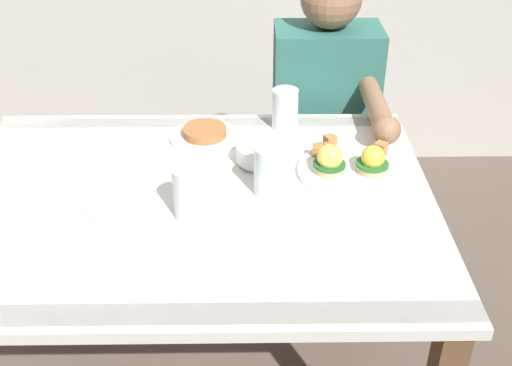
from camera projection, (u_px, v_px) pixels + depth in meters
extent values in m
cube|color=white|center=(190.00, 202.00, 1.54)|extent=(1.20, 0.90, 0.03)
cube|color=#3F7F51|center=(174.00, 315.00, 1.20)|extent=(1.20, 0.06, 0.00)
cube|color=#3F7F51|center=(200.00, 123.00, 1.87)|extent=(1.20, 0.06, 0.00)
cube|color=brown|center=(39.00, 227.00, 2.07)|extent=(0.06, 0.06, 0.71)
cube|color=brown|center=(371.00, 224.00, 2.09)|extent=(0.06, 0.06, 0.71)
cylinder|color=white|center=(349.00, 171.00, 1.62)|extent=(0.27, 0.27, 0.01)
cylinder|color=tan|center=(329.00, 168.00, 1.61)|extent=(0.08, 0.08, 0.02)
cylinder|color=#236028|center=(329.00, 164.00, 1.60)|extent=(0.08, 0.08, 0.01)
sphere|color=#F7DB56|center=(330.00, 157.00, 1.59)|extent=(0.07, 0.07, 0.07)
cylinder|color=tan|center=(372.00, 168.00, 1.61)|extent=(0.08, 0.08, 0.02)
cylinder|color=#286B2D|center=(372.00, 164.00, 1.60)|extent=(0.08, 0.08, 0.01)
sphere|color=yellow|center=(373.00, 157.00, 1.59)|extent=(0.06, 0.06, 0.06)
cube|color=#AD7038|center=(318.00, 150.00, 1.68)|extent=(0.03, 0.03, 0.03)
cube|color=#AD7038|center=(328.00, 148.00, 1.68)|extent=(0.03, 0.03, 0.03)
cube|color=#B77A42|center=(380.00, 149.00, 1.67)|extent=(0.04, 0.04, 0.04)
cube|color=tan|center=(331.00, 151.00, 1.67)|extent=(0.03, 0.03, 0.03)
cube|color=#B77A42|center=(330.00, 142.00, 1.70)|extent=(0.04, 0.04, 0.04)
cylinder|color=white|center=(259.00, 162.00, 1.67)|extent=(0.10, 0.10, 0.01)
cylinder|color=white|center=(259.00, 153.00, 1.65)|extent=(0.12, 0.12, 0.04)
cube|color=#B7E093|center=(257.00, 154.00, 1.66)|extent=(0.02, 0.02, 0.02)
cube|color=#F4DB66|center=(267.00, 151.00, 1.67)|extent=(0.04, 0.04, 0.03)
cube|color=#B7E093|center=(257.00, 146.00, 1.67)|extent=(0.03, 0.03, 0.03)
cube|color=#EA6B70|center=(263.00, 150.00, 1.67)|extent=(0.04, 0.04, 0.03)
cube|color=#B7E093|center=(253.00, 152.00, 1.66)|extent=(0.03, 0.03, 0.03)
cube|color=#B7E093|center=(254.00, 153.00, 1.63)|extent=(0.03, 0.03, 0.03)
cube|color=silver|center=(86.00, 213.00, 1.47)|extent=(0.09, 0.09, 0.00)
cube|color=silver|center=(68.00, 201.00, 1.52)|extent=(0.04, 0.04, 0.00)
cylinder|color=silver|center=(189.00, 192.00, 1.44)|extent=(0.07, 0.07, 0.13)
cylinder|color=silver|center=(190.00, 202.00, 1.45)|extent=(0.07, 0.07, 0.07)
cylinder|color=silver|center=(269.00, 171.00, 1.52)|extent=(0.08, 0.08, 0.13)
cylinder|color=silver|center=(269.00, 178.00, 1.53)|extent=(0.07, 0.07, 0.09)
cylinder|color=silver|center=(285.00, 109.00, 1.82)|extent=(0.08, 0.08, 0.12)
cylinder|color=silver|center=(285.00, 114.00, 1.82)|extent=(0.07, 0.07, 0.08)
cylinder|color=white|center=(205.00, 137.00, 1.78)|extent=(0.20, 0.20, 0.01)
cylinder|color=#A36638|center=(205.00, 131.00, 1.77)|extent=(0.12, 0.12, 0.02)
cylinder|color=#33333D|center=(295.00, 233.00, 2.26)|extent=(0.11, 0.11, 0.45)
cylinder|color=#33333D|center=(345.00, 232.00, 2.26)|extent=(0.11, 0.11, 0.45)
cube|color=#2D665B|center=(325.00, 101.00, 2.09)|extent=(0.34, 0.20, 0.50)
cylinder|color=#936B4C|center=(377.00, 106.00, 1.83)|extent=(0.06, 0.30, 0.06)
sphere|color=#936B4C|center=(386.00, 130.00, 1.70)|extent=(0.08, 0.08, 0.08)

